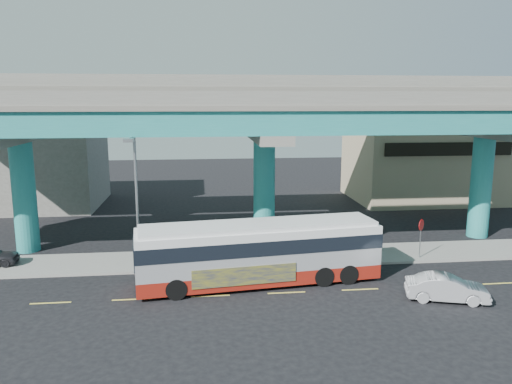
{
  "coord_description": "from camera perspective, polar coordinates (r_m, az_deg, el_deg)",
  "views": [
    {
      "loc": [
        -4.4,
        -24.84,
        10.07
      ],
      "look_at": [
        -1.14,
        4.0,
        4.64
      ],
      "focal_mm": 35.0,
      "sensor_mm": 36.0,
      "label": 1
    }
  ],
  "objects": [
    {
      "name": "building_concrete",
      "position": [
        51.57,
        -24.06,
        3.48
      ],
      "size": [
        12.0,
        10.0,
        9.0
      ],
      "primitive_type": "cube",
      "color": "gray",
      "rests_on": "ground"
    },
    {
      "name": "sedan",
      "position": [
        27.4,
        20.97,
        -10.22
      ],
      "size": [
        3.63,
        4.8,
        1.32
      ],
      "primitive_type": "imported",
      "rotation": [
        0.0,
        0.0,
        1.28
      ],
      "color": "#ABAAAF",
      "rests_on": "ground"
    },
    {
      "name": "stop_sign",
      "position": [
        33.12,
        18.34,
        -4.14
      ],
      "size": [
        0.58,
        0.53,
        2.51
      ],
      "rotation": [
        0.0,
        0.0,
        0.34
      ],
      "color": "gray",
      "rests_on": "sidewalk"
    },
    {
      "name": "street_lamp",
      "position": [
        28.89,
        -13.68,
        0.92
      ],
      "size": [
        0.5,
        2.61,
        8.06
      ],
      "color": "gray",
      "rests_on": "sidewalk"
    },
    {
      "name": "viaduct",
      "position": [
        34.24,
        0.94,
        9.04
      ],
      "size": [
        52.0,
        12.4,
        11.7
      ],
      "color": "#207978",
      "rests_on": "ground"
    },
    {
      "name": "ground",
      "position": [
        27.16,
        3.4,
        -11.19
      ],
      "size": [
        120.0,
        120.0,
        0.0
      ],
      "primitive_type": "plane",
      "color": "black",
      "rests_on": "ground"
    },
    {
      "name": "lane_markings",
      "position": [
        26.89,
        3.51,
        -11.41
      ],
      "size": [
        58.0,
        0.12,
        0.01
      ],
      "color": "#D8C64C",
      "rests_on": "ground"
    },
    {
      "name": "building_beige",
      "position": [
        53.21,
        18.53,
        2.96
      ],
      "size": [
        14.0,
        10.23,
        7.0
      ],
      "color": "tan",
      "rests_on": "ground"
    },
    {
      "name": "transit_bus",
      "position": [
        27.55,
        0.38,
        -6.7
      ],
      "size": [
        13.59,
        4.47,
        3.43
      ],
      "rotation": [
        0.0,
        0.0,
        0.12
      ],
      "color": "maroon",
      "rests_on": "ground"
    },
    {
      "name": "sidewalk",
      "position": [
        32.25,
        1.73,
        -7.47
      ],
      "size": [
        70.0,
        4.0,
        0.15
      ],
      "primitive_type": "cube",
      "color": "gray",
      "rests_on": "ground"
    }
  ]
}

